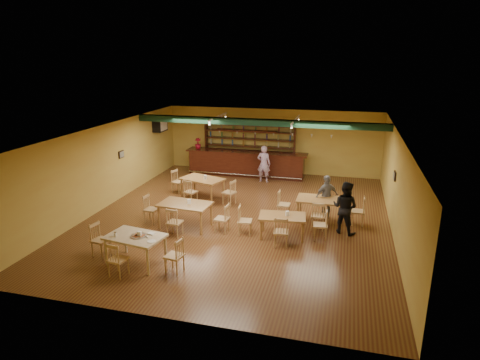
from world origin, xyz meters
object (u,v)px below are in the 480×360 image
(dining_table_c, at_px, (186,215))
(dining_table_d, at_px, (282,226))
(dining_table_b, at_px, (320,210))
(dining_table_a, at_px, (203,188))
(near_table, at_px, (136,249))
(patron_right_a, at_px, (345,207))
(bar_counter, at_px, (246,163))
(patron_bar, at_px, (264,164))

(dining_table_c, bearing_deg, dining_table_d, 5.28)
(dining_table_b, xyz_separation_m, dining_table_d, (-1.03, -1.62, -0.04))
(dining_table_a, xyz_separation_m, near_table, (0.07, -5.49, -0.00))
(patron_right_a, bearing_deg, near_table, 56.54)
(bar_counter, xyz_separation_m, dining_table_a, (-0.87, -3.58, -0.16))
(bar_counter, relative_size, dining_table_b, 3.59)
(dining_table_b, height_order, dining_table_c, dining_table_c)
(dining_table_a, xyz_separation_m, patron_bar, (1.86, 2.76, 0.41))
(patron_bar, relative_size, patron_right_a, 0.97)
(patron_right_a, bearing_deg, dining_table_d, 47.44)
(near_table, distance_m, patron_right_a, 6.38)
(dining_table_a, bearing_deg, patron_right_a, -2.30)
(bar_counter, distance_m, dining_table_a, 3.69)
(patron_bar, bearing_deg, bar_counter, -35.01)
(dining_table_d, height_order, patron_bar, patron_bar)
(dining_table_a, xyz_separation_m, patron_right_a, (5.40, -2.00, 0.43))
(dining_table_a, xyz_separation_m, dining_table_c, (0.43, -2.86, 0.01))
(dining_table_b, bearing_deg, patron_bar, 125.01)
(dining_table_a, xyz_separation_m, dining_table_b, (4.60, -1.20, -0.01))
(dining_table_c, xyz_separation_m, near_table, (-0.36, -2.63, -0.01))
(bar_counter, relative_size, patron_bar, 3.44)
(bar_counter, xyz_separation_m, dining_table_d, (2.70, -6.40, -0.22))
(dining_table_b, xyz_separation_m, near_table, (-4.53, -4.28, 0.01))
(dining_table_a, relative_size, dining_table_b, 1.03)
(dining_table_b, distance_m, dining_table_d, 1.91)
(near_table, bearing_deg, dining_table_a, 99.64)
(bar_counter, height_order, dining_table_c, bar_counter)
(dining_table_c, bearing_deg, dining_table_a, 103.14)
(near_table, height_order, patron_right_a, patron_right_a)
(dining_table_c, xyz_separation_m, dining_table_d, (3.14, 0.04, -0.06))
(dining_table_d, height_order, patron_right_a, patron_right_a)
(bar_counter, bearing_deg, dining_table_d, -67.11)
(dining_table_b, distance_m, patron_bar, 4.83)
(bar_counter, height_order, dining_table_b, bar_counter)
(dining_table_c, height_order, patron_bar, patron_bar)
(dining_table_d, bearing_deg, near_table, -149.06)
(patron_bar, bearing_deg, dining_table_a, 60.62)
(bar_counter, xyz_separation_m, patron_right_a, (4.53, -5.58, 0.27))
(dining_table_d, distance_m, patron_bar, 5.85)
(dining_table_d, xyz_separation_m, patron_bar, (-1.71, 5.57, 0.46))
(dining_table_a, height_order, dining_table_b, dining_table_a)
(dining_table_c, bearing_deg, bar_counter, 90.66)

